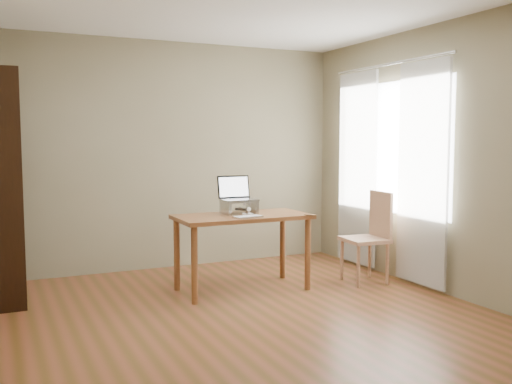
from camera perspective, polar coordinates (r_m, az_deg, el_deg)
name	(u,v)px	position (r m, az deg, el deg)	size (l,w,h in m)	color
room	(260,162)	(4.59, 0.37, 2.98)	(4.04, 4.54, 2.64)	brown
bookshelf	(3,187)	(5.70, -23.93, 0.43)	(0.30, 0.90, 2.10)	black
curtains	(387,169)	(6.27, 12.98, 2.25)	(0.03, 1.90, 2.25)	silver
desk	(242,226)	(5.60, -1.38, -3.38)	(1.30, 0.65, 0.75)	brown
laptop_stand	(239,206)	(5.65, -1.71, -1.36)	(0.32, 0.25, 0.13)	silver
laptop	(237,194)	(5.70, -1.95, -0.20)	(0.34, 0.28, 0.24)	silver
keyboard	(248,217)	(5.37, -0.81, -2.49)	(0.29, 0.16, 0.02)	silver
coaster	(310,215)	(5.59, 5.40, -2.28)	(0.11, 0.11, 0.01)	#543C1C
cat	(240,207)	(5.69, -1.61, -1.55)	(0.23, 0.47, 0.14)	#413C33
chair	(370,233)	(6.08, 11.38, -4.07)	(0.45, 0.45, 0.95)	tan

